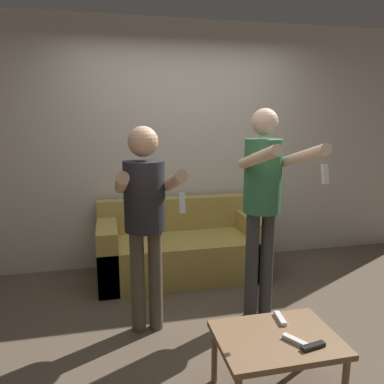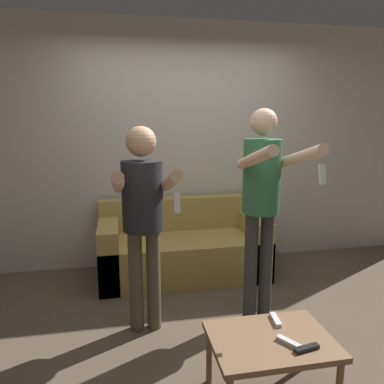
# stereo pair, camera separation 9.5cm
# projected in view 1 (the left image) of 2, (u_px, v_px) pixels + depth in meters

# --- Properties ---
(ground_plane) EXTENTS (14.00, 14.00, 0.00)m
(ground_plane) POSITION_uv_depth(u_px,v_px,m) (220.00, 331.00, 2.99)
(ground_plane) COLOR brown
(wall_back) EXTENTS (6.40, 0.06, 2.70)m
(wall_back) POSITION_uv_depth(u_px,v_px,m) (181.00, 146.00, 4.22)
(wall_back) COLOR beige
(wall_back) RESTS_ON ground_plane
(couch) EXTENTS (1.74, 0.78, 0.80)m
(couch) POSITION_uv_depth(u_px,v_px,m) (182.00, 249.00, 4.01)
(couch) COLOR #AD9347
(couch) RESTS_ON ground_plane
(person_standing_left) EXTENTS (0.43, 0.75, 1.62)m
(person_standing_left) POSITION_uv_depth(u_px,v_px,m) (145.00, 208.00, 2.80)
(person_standing_left) COLOR brown
(person_standing_left) RESTS_ON ground_plane
(person_standing_right) EXTENTS (0.42, 0.78, 1.75)m
(person_standing_right) POSITION_uv_depth(u_px,v_px,m) (263.00, 192.00, 2.98)
(person_standing_right) COLOR #383838
(person_standing_right) RESTS_ON ground_plane
(coffee_table) EXTENTS (0.71, 0.52, 0.42)m
(coffee_table) POSITION_uv_depth(u_px,v_px,m) (277.00, 344.00, 2.20)
(coffee_table) COLOR #846042
(coffee_table) RESTS_ON ground_plane
(remote_near) EXTENTS (0.15, 0.06, 0.02)m
(remote_near) POSITION_uv_depth(u_px,v_px,m) (313.00, 346.00, 2.08)
(remote_near) COLOR black
(remote_near) RESTS_ON coffee_table
(remote_mid) EXTENTS (0.11, 0.15, 0.02)m
(remote_mid) POSITION_uv_depth(u_px,v_px,m) (295.00, 341.00, 2.13)
(remote_mid) COLOR white
(remote_mid) RESTS_ON coffee_table
(remote_far) EXTENTS (0.05, 0.15, 0.02)m
(remote_far) POSITION_uv_depth(u_px,v_px,m) (280.00, 318.00, 2.37)
(remote_far) COLOR white
(remote_far) RESTS_ON coffee_table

